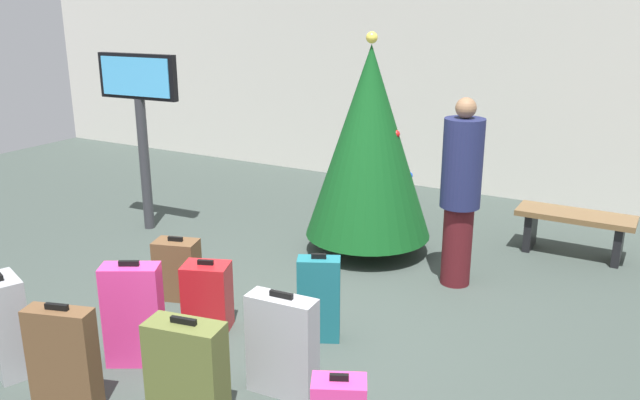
{
  "coord_description": "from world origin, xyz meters",
  "views": [
    {
      "loc": [
        2.68,
        -4.07,
        2.65
      ],
      "look_at": [
        -0.12,
        0.91,
        0.9
      ],
      "focal_mm": 36.56,
      "sensor_mm": 36.0,
      "label": 1
    }
  ],
  "objects_px": {
    "suitcase_0": "(7,326)",
    "suitcase_4": "(63,360)",
    "flight_info_kiosk": "(140,106)",
    "suitcase_5": "(207,296)",
    "suitcase_2": "(282,346)",
    "holiday_tree": "(369,143)",
    "suitcase_6": "(177,269)",
    "suitcase_7": "(134,315)",
    "waiting_bench": "(575,225)",
    "traveller_0": "(461,189)",
    "suitcase_1": "(319,299)",
    "suitcase_3": "(187,371)"
  },
  "relations": [
    {
      "from": "suitcase_4",
      "to": "suitcase_7",
      "type": "relative_size",
      "value": 0.93
    },
    {
      "from": "flight_info_kiosk",
      "to": "waiting_bench",
      "type": "bearing_deg",
      "value": 18.83
    },
    {
      "from": "suitcase_0",
      "to": "suitcase_1",
      "type": "bearing_deg",
      "value": 41.72
    },
    {
      "from": "holiday_tree",
      "to": "suitcase_6",
      "type": "distance_m",
      "value": 2.38
    },
    {
      "from": "holiday_tree",
      "to": "suitcase_3",
      "type": "relative_size",
      "value": 3.25
    },
    {
      "from": "traveller_0",
      "to": "suitcase_5",
      "type": "bearing_deg",
      "value": -128.66
    },
    {
      "from": "flight_info_kiosk",
      "to": "suitcase_2",
      "type": "xyz_separation_m",
      "value": [
        3.3,
        -2.15,
        -1.13
      ]
    },
    {
      "from": "suitcase_5",
      "to": "traveller_0",
      "type": "bearing_deg",
      "value": 51.34
    },
    {
      "from": "suitcase_2",
      "to": "suitcase_5",
      "type": "relative_size",
      "value": 1.26
    },
    {
      "from": "holiday_tree",
      "to": "suitcase_1",
      "type": "bearing_deg",
      "value": -75.92
    },
    {
      "from": "suitcase_0",
      "to": "suitcase_4",
      "type": "xyz_separation_m",
      "value": [
        0.73,
        -0.11,
        -0.01
      ]
    },
    {
      "from": "waiting_bench",
      "to": "suitcase_7",
      "type": "xyz_separation_m",
      "value": [
        -2.53,
        -3.94,
        0.05
      ]
    },
    {
      "from": "flight_info_kiosk",
      "to": "waiting_bench",
      "type": "xyz_separation_m",
      "value": [
        4.64,
        1.58,
        -1.15
      ]
    },
    {
      "from": "traveller_0",
      "to": "suitcase_1",
      "type": "distance_m",
      "value": 1.83
    },
    {
      "from": "waiting_bench",
      "to": "suitcase_2",
      "type": "xyz_separation_m",
      "value": [
        -1.34,
        -3.74,
        0.02
      ]
    },
    {
      "from": "flight_info_kiosk",
      "to": "suitcase_6",
      "type": "distance_m",
      "value": 2.42
    },
    {
      "from": "flight_info_kiosk",
      "to": "suitcase_5",
      "type": "relative_size",
      "value": 3.38
    },
    {
      "from": "suitcase_1",
      "to": "suitcase_5",
      "type": "height_order",
      "value": "suitcase_1"
    },
    {
      "from": "suitcase_1",
      "to": "flight_info_kiosk",
      "type": "bearing_deg",
      "value": 156.54
    },
    {
      "from": "suitcase_7",
      "to": "waiting_bench",
      "type": "bearing_deg",
      "value": 57.25
    },
    {
      "from": "suitcase_7",
      "to": "suitcase_0",
      "type": "bearing_deg",
      "value": -141.74
    },
    {
      "from": "suitcase_0",
      "to": "suitcase_4",
      "type": "height_order",
      "value": "suitcase_0"
    },
    {
      "from": "suitcase_0",
      "to": "suitcase_2",
      "type": "height_order",
      "value": "suitcase_0"
    },
    {
      "from": "suitcase_5",
      "to": "suitcase_7",
      "type": "distance_m",
      "value": 0.72
    },
    {
      "from": "suitcase_0",
      "to": "suitcase_7",
      "type": "distance_m",
      "value": 0.9
    },
    {
      "from": "traveller_0",
      "to": "suitcase_3",
      "type": "height_order",
      "value": "traveller_0"
    },
    {
      "from": "waiting_bench",
      "to": "suitcase_1",
      "type": "bearing_deg",
      "value": -116.99
    },
    {
      "from": "waiting_bench",
      "to": "suitcase_3",
      "type": "distance_m",
      "value": 4.62
    },
    {
      "from": "traveller_0",
      "to": "suitcase_3",
      "type": "xyz_separation_m",
      "value": [
        -0.86,
        -2.94,
        -0.61
      ]
    },
    {
      "from": "suitcase_2",
      "to": "holiday_tree",
      "type": "bearing_deg",
      "value": 103.24
    },
    {
      "from": "waiting_bench",
      "to": "suitcase_6",
      "type": "distance_m",
      "value": 4.19
    },
    {
      "from": "suitcase_1",
      "to": "suitcase_2",
      "type": "bearing_deg",
      "value": -78.85
    },
    {
      "from": "waiting_bench",
      "to": "suitcase_2",
      "type": "bearing_deg",
      "value": -109.77
    },
    {
      "from": "suitcase_4",
      "to": "suitcase_5",
      "type": "relative_size",
      "value": 1.26
    },
    {
      "from": "suitcase_5",
      "to": "suitcase_7",
      "type": "height_order",
      "value": "suitcase_7"
    },
    {
      "from": "suitcase_4",
      "to": "suitcase_7",
      "type": "distance_m",
      "value": 0.66
    },
    {
      "from": "waiting_bench",
      "to": "suitcase_5",
      "type": "bearing_deg",
      "value": -126.55
    },
    {
      "from": "flight_info_kiosk",
      "to": "suitcase_0",
      "type": "bearing_deg",
      "value": -64.38
    },
    {
      "from": "suitcase_4",
      "to": "suitcase_2",
      "type": "bearing_deg",
      "value": 36.45
    },
    {
      "from": "suitcase_2",
      "to": "suitcase_7",
      "type": "xyz_separation_m",
      "value": [
        -1.19,
        -0.2,
        0.03
      ]
    },
    {
      "from": "waiting_bench",
      "to": "suitcase_1",
      "type": "distance_m",
      "value": 3.3
    },
    {
      "from": "waiting_bench",
      "to": "traveller_0",
      "type": "distance_m",
      "value": 1.71
    },
    {
      "from": "traveller_0",
      "to": "suitcase_4",
      "type": "relative_size",
      "value": 2.35
    },
    {
      "from": "traveller_0",
      "to": "suitcase_2",
      "type": "bearing_deg",
      "value": -101.0
    },
    {
      "from": "suitcase_3",
      "to": "waiting_bench",
      "type": "bearing_deg",
      "value": 67.9
    },
    {
      "from": "suitcase_5",
      "to": "suitcase_6",
      "type": "height_order",
      "value": "suitcase_5"
    },
    {
      "from": "flight_info_kiosk",
      "to": "suitcase_7",
      "type": "relative_size",
      "value": 2.5
    },
    {
      "from": "suitcase_7",
      "to": "traveller_0",
      "type": "bearing_deg",
      "value": 57.53
    },
    {
      "from": "suitcase_1",
      "to": "suitcase_4",
      "type": "relative_size",
      "value": 0.96
    },
    {
      "from": "flight_info_kiosk",
      "to": "suitcase_5",
      "type": "bearing_deg",
      "value": -36.55
    }
  ]
}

